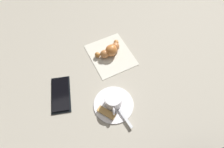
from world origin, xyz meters
TOP-DOWN VIEW (x-y plane):
  - ground_plane at (0.00, 0.00)m, footprint 1.80×1.80m
  - saucer at (0.10, -0.04)m, footprint 0.13×0.13m
  - espresso_cup at (0.10, -0.04)m, footprint 0.08×0.06m
  - teaspoon at (0.10, -0.03)m, footprint 0.14×0.05m
  - sugar_packet at (0.12, -0.07)m, footprint 0.06×0.06m
  - napkin at (-0.10, 0.02)m, footprint 0.20×0.18m
  - croissant at (-0.11, 0.02)m, footprint 0.08×0.11m
  - cell_phone at (0.01, -0.20)m, footprint 0.14×0.08m

SIDE VIEW (x-z plane):
  - ground_plane at x=0.00m, z-range 0.00..0.00m
  - napkin at x=-0.10m, z-range 0.00..0.00m
  - saucer at x=0.10m, z-range 0.00..0.01m
  - cell_phone at x=0.01m, z-range 0.00..0.01m
  - teaspoon at x=0.10m, z-range 0.01..0.01m
  - sugar_packet at x=0.12m, z-range 0.01..0.01m
  - croissant at x=-0.11m, z-range 0.00..0.05m
  - espresso_cup at x=0.10m, z-range 0.01..0.05m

